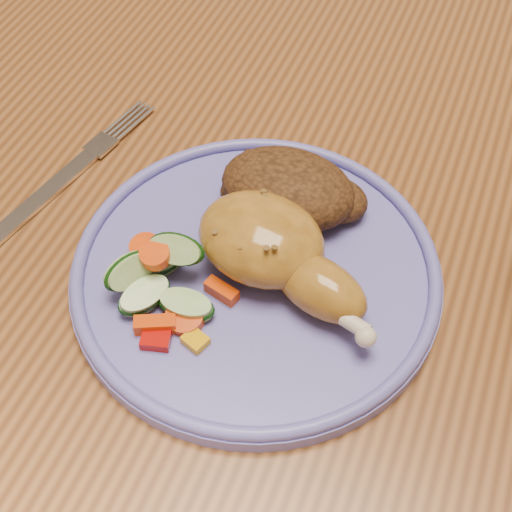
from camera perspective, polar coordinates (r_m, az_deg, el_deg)
name	(u,v)px	position (r m, az deg, el deg)	size (l,w,h in m)	color
ground	(292,485)	(1.26, 2.90, -17.82)	(4.00, 4.00, 0.00)	#57331D
dining_table	(320,228)	(0.67, 5.18, 2.25)	(0.90, 1.40, 0.75)	brown
chair_far	(435,25)	(1.26, 14.11, 17.52)	(0.42, 0.42, 0.91)	#4C2D16
plate	(256,274)	(0.52, 0.00, -1.41)	(0.27, 0.27, 0.01)	#605CB4
plate_rim	(256,264)	(0.52, 0.00, -0.68)	(0.27, 0.27, 0.01)	#605CB4
chicken_leg	(275,250)	(0.50, 1.54, 0.46)	(0.15, 0.10, 0.05)	#AC7624
rice_pilaf	(291,190)	(0.55, 2.81, 5.27)	(0.11, 0.08, 0.05)	#4A2B12
vegetable_pile	(161,280)	(0.50, -7.62, -1.94)	(0.10, 0.09, 0.05)	#A50A05
fork	(66,176)	(0.61, -14.99, 6.18)	(0.05, 0.18, 0.00)	silver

